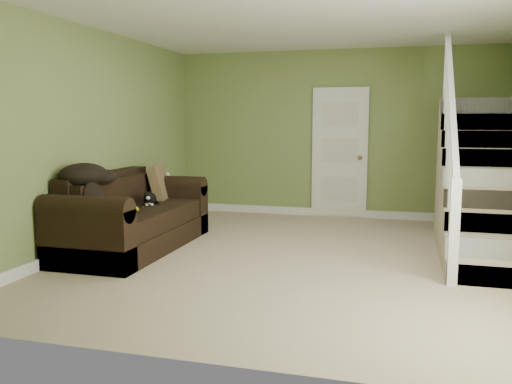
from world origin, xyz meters
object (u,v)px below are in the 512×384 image
Objects in this scene: banana at (136,209)px; side_table at (165,208)px; cat at (149,199)px; sofa at (131,220)px.

side_table is at bearing 59.70° from banana.
cat is 0.46m from banana.
side_table reaches higher than cat.
sofa is 0.36m from cat.
banana is at bearing -102.66° from cat.
sofa is 1.20m from side_table.
sofa is 0.31m from banana.
sofa is at bearing 88.86° from banana.
banana is at bearing -78.16° from side_table.
cat reaches higher than banana.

